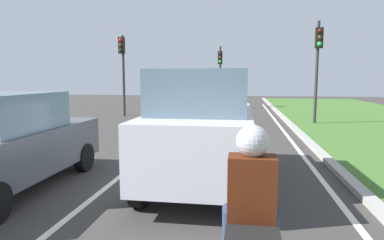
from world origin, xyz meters
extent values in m
plane|color=#383533|center=(0.00, 14.00, 0.00)|extent=(60.00, 60.00, 0.00)
cube|color=silver|center=(-0.70, 14.00, 0.00)|extent=(0.12, 32.00, 0.01)
cube|color=silver|center=(3.60, 14.00, 0.00)|extent=(0.12, 32.00, 0.01)
cube|color=#9E9B93|center=(4.10, 14.00, 0.06)|extent=(0.24, 48.00, 0.12)
cube|color=silver|center=(1.14, 8.38, 0.93)|extent=(1.92, 4.51, 1.10)
cube|color=slate|center=(1.14, 8.23, 1.88)|extent=(1.71, 2.71, 0.80)
cylinder|color=black|center=(0.27, 9.92, 0.38)|extent=(0.22, 0.76, 0.76)
cylinder|color=black|center=(2.02, 9.91, 0.38)|extent=(0.22, 0.76, 0.76)
cylinder|color=black|center=(0.26, 6.86, 0.38)|extent=(0.22, 0.76, 0.76)
cylinder|color=black|center=(2.01, 6.85, 0.38)|extent=(0.22, 0.76, 0.76)
cube|color=#474C51|center=(-2.48, 7.31, 0.74)|extent=(1.80, 4.32, 0.84)
cube|color=slate|center=(-2.48, 7.21, 1.51)|extent=(1.58, 2.12, 0.70)
cylinder|color=black|center=(-3.30, 8.76, 0.32)|extent=(0.23, 0.64, 0.64)
cylinder|color=black|center=(-1.68, 8.78, 0.32)|extent=(0.23, 0.64, 0.64)
ellipsoid|color=#0C143F|center=(2.00, 4.84, 0.80)|extent=(0.28, 0.50, 0.24)
cube|color=#4C1E0C|center=(2.00, 4.44, 1.18)|extent=(0.40, 0.26, 0.60)
sphere|color=#B2B2B7|center=(2.00, 4.47, 1.60)|extent=(0.28, 0.28, 0.28)
cylinder|color=navy|center=(1.83, 4.56, 0.80)|extent=(0.16, 0.29, 0.45)
cylinder|color=navy|center=(2.17, 4.56, 0.80)|extent=(0.16, 0.29, 0.45)
cylinder|color=#2D2D2D|center=(5.26, 17.86, 2.36)|extent=(0.14, 0.14, 4.72)
cube|color=black|center=(5.26, 17.66, 3.94)|extent=(0.32, 0.24, 0.90)
sphere|color=#3F0F0F|center=(5.26, 17.53, 4.22)|extent=(0.20, 0.20, 0.20)
sphere|color=#382B0C|center=(5.26, 17.53, 3.94)|extent=(0.20, 0.20, 0.20)
sphere|color=green|center=(5.26, 17.53, 3.66)|extent=(0.20, 0.20, 0.20)
cylinder|color=#2D2D2D|center=(-4.77, 20.01, 2.26)|extent=(0.14, 0.14, 4.52)
cube|color=black|center=(-4.77, 19.81, 3.96)|extent=(0.32, 0.24, 0.90)
sphere|color=red|center=(-4.77, 19.68, 4.24)|extent=(0.20, 0.20, 0.20)
sphere|color=#382B0C|center=(-4.77, 19.68, 3.96)|extent=(0.20, 0.20, 0.20)
sphere|color=black|center=(-4.77, 19.68, 3.68)|extent=(0.20, 0.20, 0.20)
cylinder|color=#2D2D2D|center=(0.29, 26.11, 2.21)|extent=(0.14, 0.14, 4.42)
cube|color=black|center=(0.29, 25.91, 3.61)|extent=(0.32, 0.24, 0.90)
sphere|color=#3F0F0F|center=(0.29, 25.78, 3.89)|extent=(0.20, 0.20, 0.20)
sphere|color=#382B0C|center=(0.29, 25.78, 3.61)|extent=(0.20, 0.20, 0.20)
sphere|color=green|center=(0.29, 25.78, 3.33)|extent=(0.20, 0.20, 0.20)
camera|label=1|loc=(1.91, 1.67, 2.12)|focal=31.37mm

